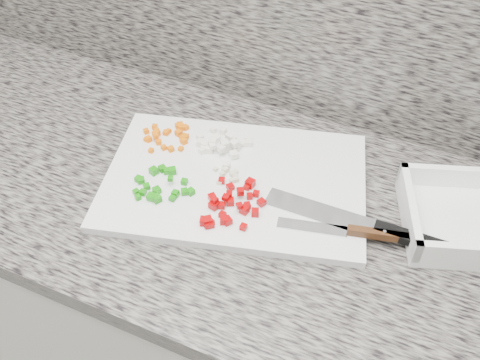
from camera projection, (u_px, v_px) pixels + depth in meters
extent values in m
cube|color=silver|center=(238.00, 322.00, 1.36)|extent=(3.92, 0.62, 0.86)
cube|color=slate|center=(238.00, 202.00, 1.04)|extent=(3.96, 0.64, 0.04)
cube|color=white|center=(235.00, 181.00, 1.05)|extent=(0.57, 0.45, 0.02)
cube|color=orange|center=(181.00, 149.00, 1.09)|extent=(0.01, 0.01, 0.01)
cube|color=orange|center=(155.00, 127.00, 1.14)|extent=(0.01, 0.01, 0.01)
cube|color=orange|center=(156.00, 133.00, 1.12)|extent=(0.02, 0.02, 0.01)
cube|color=orange|center=(148.00, 139.00, 1.11)|extent=(0.01, 0.01, 0.01)
cube|color=orange|center=(171.00, 149.00, 1.09)|extent=(0.02, 0.02, 0.01)
cube|color=orange|center=(179.00, 133.00, 1.13)|extent=(0.02, 0.02, 0.01)
cube|color=orange|center=(166.00, 133.00, 1.13)|extent=(0.01, 0.01, 0.01)
cube|color=orange|center=(182.00, 127.00, 1.14)|extent=(0.02, 0.02, 0.01)
cube|color=orange|center=(168.00, 131.00, 1.13)|extent=(0.01, 0.01, 0.01)
cube|color=orange|center=(180.00, 125.00, 1.14)|extent=(0.02, 0.02, 0.01)
cube|color=orange|center=(164.00, 148.00, 1.10)|extent=(0.01, 0.01, 0.01)
cube|color=orange|center=(151.00, 151.00, 1.09)|extent=(0.01, 0.01, 0.01)
cube|color=orange|center=(178.00, 126.00, 1.14)|extent=(0.02, 0.02, 0.01)
cube|color=orange|center=(146.00, 131.00, 1.13)|extent=(0.01, 0.01, 0.01)
cube|color=orange|center=(156.00, 136.00, 1.11)|extent=(0.02, 0.02, 0.01)
cube|color=orange|center=(159.00, 142.00, 1.11)|extent=(0.01, 0.01, 0.01)
cube|color=orange|center=(185.00, 137.00, 1.12)|extent=(0.01, 0.01, 0.01)
cube|color=orange|center=(182.00, 138.00, 1.12)|extent=(0.01, 0.01, 0.01)
cube|color=orange|center=(147.00, 139.00, 1.11)|extent=(0.01, 0.01, 0.01)
cube|color=orange|center=(184.00, 141.00, 1.11)|extent=(0.02, 0.02, 0.01)
cube|color=orange|center=(186.00, 127.00, 1.14)|extent=(0.01, 0.01, 0.01)
cube|color=orange|center=(156.00, 130.00, 1.13)|extent=(0.01, 0.01, 0.01)
cube|color=white|center=(213.00, 146.00, 1.08)|extent=(0.02, 0.02, 0.01)
cube|color=white|center=(249.00, 143.00, 1.10)|extent=(0.02, 0.02, 0.01)
cube|color=white|center=(226.00, 148.00, 1.09)|extent=(0.02, 0.02, 0.01)
cube|color=white|center=(202.00, 151.00, 1.09)|extent=(0.02, 0.02, 0.01)
cube|color=white|center=(204.00, 148.00, 1.09)|extent=(0.02, 0.02, 0.01)
cube|color=white|center=(233.00, 138.00, 1.10)|extent=(0.02, 0.02, 0.01)
cube|color=white|center=(244.00, 143.00, 1.10)|extent=(0.02, 0.02, 0.01)
cube|color=white|center=(217.00, 139.00, 1.11)|extent=(0.01, 0.01, 0.01)
cube|color=white|center=(214.00, 137.00, 1.12)|extent=(0.01, 0.01, 0.01)
cube|color=white|center=(234.00, 143.00, 1.08)|extent=(0.02, 0.02, 0.01)
cube|color=white|center=(223.00, 131.00, 1.13)|extent=(0.01, 0.01, 0.01)
cube|color=white|center=(201.00, 142.00, 1.10)|extent=(0.02, 0.02, 0.01)
cube|color=white|center=(234.00, 155.00, 1.08)|extent=(0.02, 0.02, 0.01)
cube|color=white|center=(217.00, 137.00, 1.12)|extent=(0.01, 0.01, 0.01)
cube|color=white|center=(209.00, 149.00, 1.09)|extent=(0.02, 0.02, 0.01)
cube|color=white|center=(212.00, 142.00, 1.09)|extent=(0.02, 0.02, 0.01)
cube|color=white|center=(205.00, 144.00, 1.10)|extent=(0.02, 0.02, 0.01)
cube|color=white|center=(200.00, 137.00, 1.12)|extent=(0.02, 0.02, 0.01)
cube|color=white|center=(230.00, 137.00, 1.11)|extent=(0.02, 0.02, 0.01)
cube|color=white|center=(237.00, 146.00, 1.09)|extent=(0.02, 0.02, 0.01)
cube|color=white|center=(206.00, 145.00, 1.10)|extent=(0.02, 0.02, 0.02)
cube|color=white|center=(225.00, 144.00, 1.08)|extent=(0.02, 0.02, 0.01)
cube|color=white|center=(228.00, 147.00, 1.09)|extent=(0.02, 0.02, 0.01)
cube|color=white|center=(214.00, 130.00, 1.13)|extent=(0.01, 0.01, 0.01)
cube|color=white|center=(248.00, 138.00, 1.11)|extent=(0.02, 0.02, 0.01)
cube|color=white|center=(222.00, 149.00, 1.07)|extent=(0.02, 0.02, 0.01)
cube|color=white|center=(226.00, 165.00, 1.05)|extent=(0.02, 0.02, 0.01)
cube|color=white|center=(231.00, 137.00, 1.10)|extent=(0.02, 0.02, 0.01)
cube|color=#16830B|center=(184.00, 191.00, 1.00)|extent=(0.02, 0.02, 0.01)
cube|color=#16830B|center=(172.00, 198.00, 0.99)|extent=(0.01, 0.01, 0.01)
cube|color=#16830B|center=(147.00, 186.00, 1.01)|extent=(0.02, 0.02, 0.01)
cube|color=#16830B|center=(143.00, 192.00, 1.00)|extent=(0.01, 0.01, 0.01)
cube|color=#16830B|center=(191.00, 192.00, 1.00)|extent=(0.02, 0.02, 0.01)
cube|color=#16830B|center=(154.00, 171.00, 1.04)|extent=(0.02, 0.02, 0.01)
cube|color=#16830B|center=(157.00, 192.00, 1.00)|extent=(0.01, 0.01, 0.01)
cube|color=#16830B|center=(157.00, 199.00, 0.99)|extent=(0.02, 0.02, 0.01)
cube|color=#16830B|center=(138.00, 197.00, 1.00)|extent=(0.01, 0.01, 0.01)
cube|color=#16830B|center=(151.00, 197.00, 0.99)|extent=(0.02, 0.02, 0.01)
cube|color=#16830B|center=(141.00, 180.00, 1.03)|extent=(0.02, 0.02, 0.01)
cube|color=#16830B|center=(136.00, 192.00, 1.01)|extent=(0.01, 0.01, 0.01)
cube|color=#16830B|center=(172.00, 171.00, 1.04)|extent=(0.02, 0.02, 0.01)
cube|color=#16830B|center=(139.00, 179.00, 1.03)|extent=(0.01, 0.01, 0.01)
cube|color=#16830B|center=(167.00, 171.00, 1.04)|extent=(0.02, 0.02, 0.01)
cube|color=#16830B|center=(162.00, 168.00, 1.05)|extent=(0.02, 0.02, 0.01)
cube|color=#16830B|center=(184.00, 182.00, 1.02)|extent=(0.01, 0.01, 0.01)
cube|color=#16830B|center=(157.00, 190.00, 1.01)|extent=(0.02, 0.02, 0.01)
cube|color=#16830B|center=(175.00, 194.00, 1.00)|extent=(0.01, 0.01, 0.01)
cube|color=#16830B|center=(170.00, 179.00, 1.02)|extent=(0.01, 0.01, 0.01)
cube|color=#A00205|center=(261.00, 202.00, 0.98)|extent=(0.02, 0.02, 0.01)
cube|color=#A00205|center=(230.00, 201.00, 0.98)|extent=(0.02, 0.02, 0.01)
cube|color=#A00205|center=(244.00, 210.00, 0.97)|extent=(0.02, 0.02, 0.01)
cube|color=#A00205|center=(229.00, 194.00, 0.99)|extent=(0.01, 0.01, 0.01)
cube|color=#A00205|center=(247.00, 187.00, 1.01)|extent=(0.01, 0.01, 0.01)
cube|color=#A00205|center=(222.00, 215.00, 0.96)|extent=(0.01, 0.01, 0.01)
cube|color=#A00205|center=(210.00, 223.00, 0.95)|extent=(0.02, 0.02, 0.01)
cube|color=#A00205|center=(224.00, 220.00, 0.95)|extent=(0.02, 0.02, 0.01)
cube|color=#A00205|center=(227.00, 221.00, 0.95)|extent=(0.02, 0.02, 0.01)
cube|color=#A00205|center=(214.00, 205.00, 0.98)|extent=(0.02, 0.02, 0.01)
cube|color=#A00205|center=(250.00, 183.00, 1.02)|extent=(0.02, 0.02, 0.02)
cube|color=#A00205|center=(250.00, 196.00, 1.00)|extent=(0.01, 0.01, 0.01)
cube|color=#A00205|center=(256.00, 194.00, 1.00)|extent=(0.01, 0.01, 0.01)
cube|color=#A00205|center=(240.00, 192.00, 0.99)|extent=(0.02, 0.02, 0.01)
cube|color=#A00205|center=(230.00, 187.00, 1.01)|extent=(0.02, 0.02, 0.01)
cube|color=#A00205|center=(208.00, 221.00, 0.95)|extent=(0.02, 0.02, 0.02)
cube|color=#A00205|center=(208.00, 225.00, 0.95)|extent=(0.02, 0.02, 0.01)
cube|color=#A00205|center=(243.00, 227.00, 0.94)|extent=(0.01, 0.01, 0.01)
cube|color=#A00205|center=(210.00, 224.00, 0.95)|extent=(0.02, 0.02, 0.01)
cube|color=#A00205|center=(247.00, 206.00, 0.98)|extent=(0.02, 0.02, 0.01)
cube|color=#A00205|center=(222.00, 180.00, 1.03)|extent=(0.02, 0.02, 0.01)
cube|color=#A00205|center=(255.00, 212.00, 0.97)|extent=(0.02, 0.02, 0.01)
cube|color=#A00205|center=(204.00, 221.00, 0.95)|extent=(0.02, 0.02, 0.01)
cube|color=#A00205|center=(226.00, 197.00, 0.98)|extent=(0.01, 0.01, 0.01)
cube|color=#A00205|center=(239.00, 206.00, 0.97)|extent=(0.02, 0.02, 0.01)
cube|color=#A00205|center=(214.00, 200.00, 0.97)|extent=(0.01, 0.01, 0.01)
cube|color=#A00205|center=(222.00, 205.00, 0.98)|extent=(0.02, 0.02, 0.01)
cube|color=#A00205|center=(212.00, 197.00, 0.99)|extent=(0.02, 0.02, 0.01)
cube|color=beige|center=(220.00, 182.00, 1.03)|extent=(0.01, 0.01, 0.01)
cube|color=beige|center=(222.00, 174.00, 1.04)|extent=(0.01, 0.01, 0.01)
cube|color=beige|center=(236.00, 179.00, 1.03)|extent=(0.01, 0.01, 0.01)
cube|color=beige|center=(236.00, 171.00, 1.05)|extent=(0.01, 0.01, 0.01)
cube|color=beige|center=(216.00, 169.00, 1.05)|extent=(0.01, 0.01, 0.01)
cube|color=beige|center=(225.00, 170.00, 1.05)|extent=(0.01, 0.01, 0.01)
cube|color=beige|center=(219.00, 182.00, 1.02)|extent=(0.01, 0.01, 0.01)
cube|color=beige|center=(232.00, 181.00, 1.03)|extent=(0.01, 0.01, 0.01)
cube|color=beige|center=(235.00, 175.00, 1.04)|extent=(0.01, 0.01, 0.01)
cube|color=beige|center=(233.00, 174.00, 1.04)|extent=(0.01, 0.01, 0.01)
cube|color=silver|center=(319.00, 212.00, 0.97)|extent=(0.20, 0.05, 0.00)
cube|color=black|center=(411.00, 239.00, 0.92)|extent=(0.13, 0.03, 0.02)
cylinder|color=silver|center=(413.00, 235.00, 0.92)|extent=(0.01, 0.01, 0.00)
cube|color=silver|center=(312.00, 227.00, 0.95)|extent=(0.13, 0.05, 0.00)
cube|color=#452611|center=(384.00, 235.00, 0.93)|extent=(0.12, 0.04, 0.02)
cylinder|color=silver|center=(385.00, 232.00, 0.92)|extent=(0.01, 0.01, 0.00)
cube|color=white|center=(480.00, 225.00, 0.97)|extent=(0.33, 0.28, 0.01)
cube|color=white|center=(473.00, 178.00, 1.01)|extent=(0.27, 0.10, 0.04)
cube|color=white|center=(409.00, 210.00, 0.95)|extent=(0.08, 0.19, 0.04)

